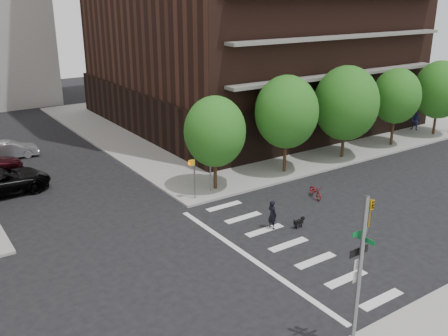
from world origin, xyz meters
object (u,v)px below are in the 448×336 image
Objects in this scene: parked_car_silver at (10,150)px; scooter at (315,191)px; dog_walker at (272,215)px; pedestrian_far at (416,121)px; traffic_signal at (359,287)px; parked_car_black at (0,182)px.

parked_car_silver reaches higher than scooter.
scooter is at bearing -71.70° from dog_walker.
parked_car_silver is 2.31× the size of pedestrian_far.
scooter is 0.89× the size of pedestrian_far.
dog_walker is 25.72m from pedestrian_far.
parked_car_black is (-7.43, 23.27, -1.83)m from traffic_signal.
parked_car_black is at bearing 37.68° from dog_walker.
parked_car_silver is 23.26m from dog_walker.
dog_walker is (3.97, 9.47, -1.86)m from traffic_signal.
parked_car_silver is 24.19m from scooter.
traffic_signal reaches higher than pedestrian_far.
parked_car_silver is 2.59× the size of scooter.
scooter is 5.47m from dog_walker.
dog_walker is at bearing 67.28° from traffic_signal.
dog_walker is (9.22, -21.36, 0.14)m from parked_car_silver.
traffic_signal is 3.57× the size of dog_walker.
pedestrian_far reaches higher than scooter.
parked_car_black is 20.38m from scooter.
pedestrian_far is (35.73, -5.44, 0.20)m from parked_car_black.
traffic_signal is at bearing -80.34° from pedestrian_far.
traffic_signal is 24.50m from parked_car_black.
scooter is (9.09, 11.35, -2.27)m from traffic_signal.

